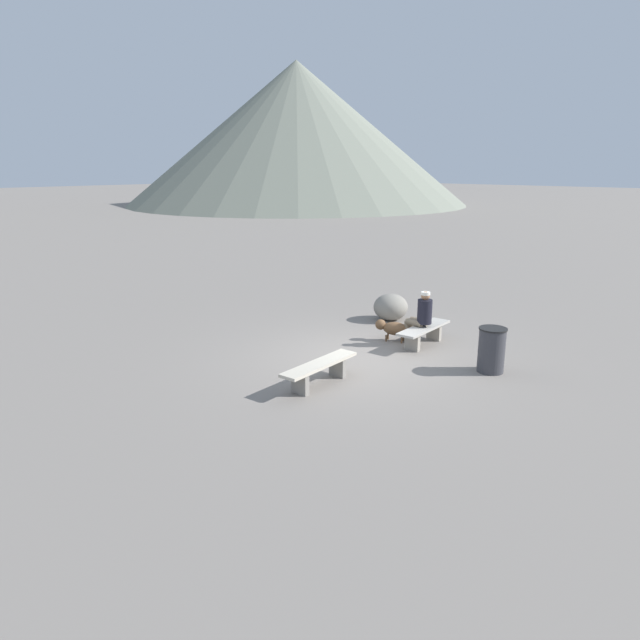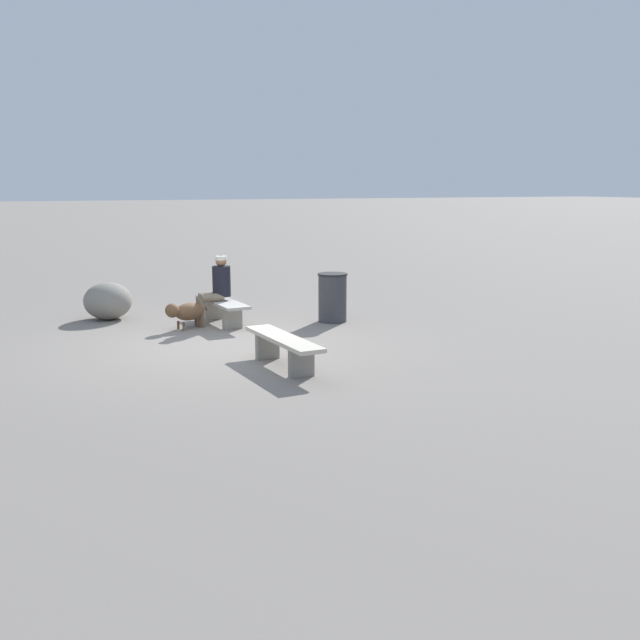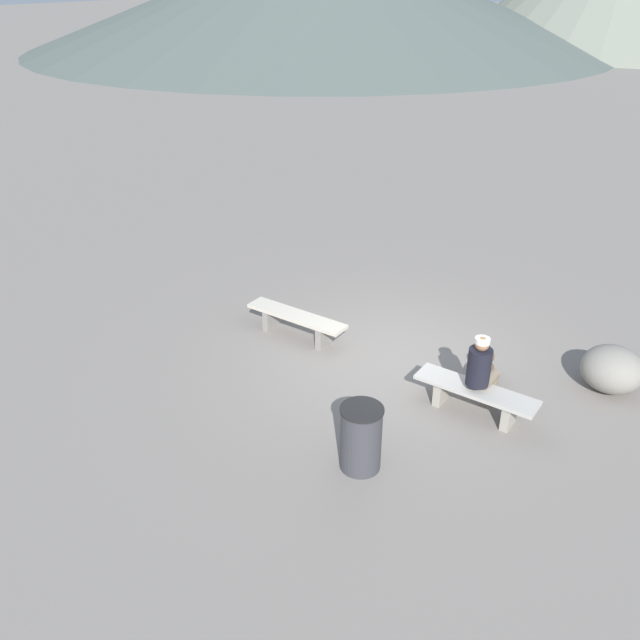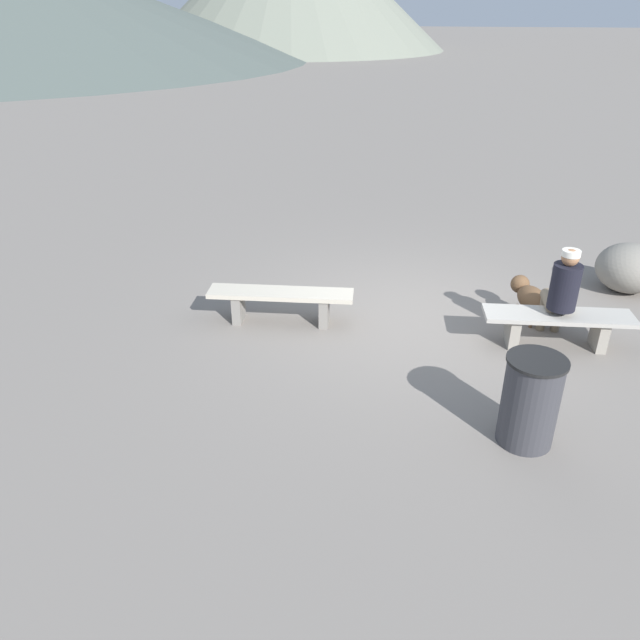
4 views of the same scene
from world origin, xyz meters
TOP-DOWN VIEW (x-y plane):
  - ground at (0.00, 0.00)m, footprint 210.00×210.00m
  - bench_left at (-1.74, -0.38)m, footprint 1.88×0.52m
  - bench_right at (1.65, -0.46)m, footprint 1.77×0.57m
  - seated_person at (1.65, -0.37)m, footprint 0.34×0.62m
  - dog at (1.43, 0.26)m, footprint 0.50×0.81m
  - trash_bin at (1.07, -2.39)m, footprint 0.55×0.55m
  - boulder at (2.94, 1.39)m, footprint 1.05×1.03m

SIDE VIEW (x-z plane):
  - ground at x=0.00m, z-range -0.06..0.00m
  - dog at x=1.43m, z-range 0.07..0.56m
  - bench_right at x=1.65m, z-range 0.10..0.53m
  - bench_left at x=-1.74m, z-range 0.10..0.53m
  - boulder at x=2.94m, z-range 0.00..0.70m
  - trash_bin at x=1.07m, z-range 0.00..0.90m
  - seated_person at x=1.65m, z-range 0.09..1.33m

